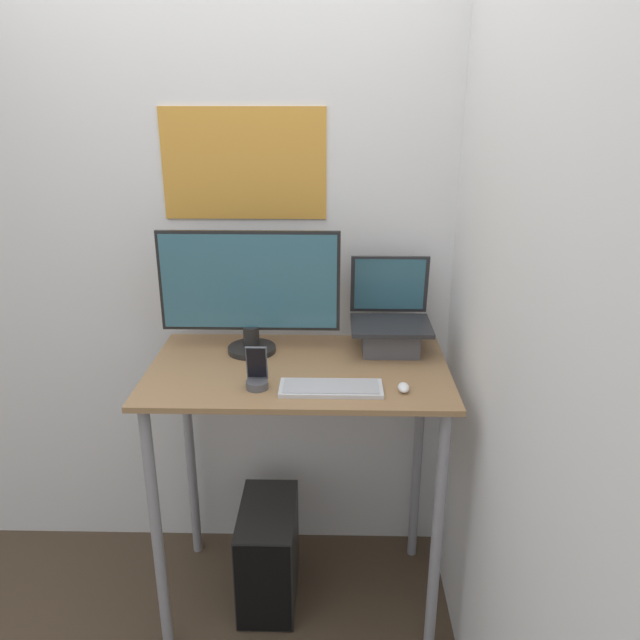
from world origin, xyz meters
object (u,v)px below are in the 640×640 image
at_px(mouse, 404,388).
at_px(cell_phone, 257,377).
at_px(keyboard, 331,388).
at_px(laptop, 390,328).
at_px(computer_tower, 268,553).
at_px(monitor, 250,292).

relative_size(mouse, cell_phone, 0.41).
bearing_deg(keyboard, laptop, 57.73).
bearing_deg(computer_tower, monitor, 111.26).
distance_m(monitor, keyboard, 0.49).
distance_m(monitor, cell_phone, 0.37).
distance_m(laptop, computer_tower, 1.04).
bearing_deg(laptop, mouse, -87.18).
bearing_deg(mouse, computer_tower, 158.56).
bearing_deg(keyboard, mouse, -0.64).
bearing_deg(cell_phone, monitor, 100.36).
bearing_deg(mouse, laptop, 92.82).
bearing_deg(monitor, mouse, -31.01).
height_order(laptop, computer_tower, laptop).
distance_m(laptop, cell_phone, 0.57).
xyz_separation_m(laptop, monitor, (-0.52, -0.03, 0.15)).
xyz_separation_m(laptop, keyboard, (-0.22, -0.35, -0.08)).
bearing_deg(cell_phone, laptop, 35.84).
height_order(keyboard, cell_phone, cell_phone).
bearing_deg(mouse, keyboard, 179.36).
height_order(monitor, mouse, monitor).
bearing_deg(computer_tower, cell_phone, -88.47).
relative_size(laptop, computer_tower, 0.82).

